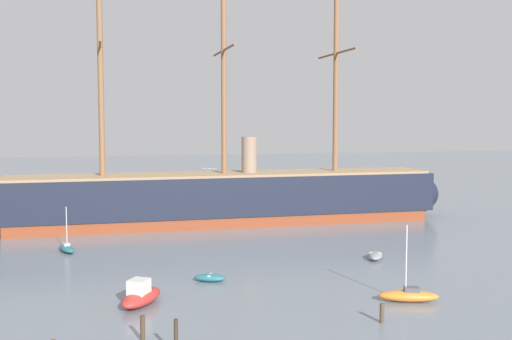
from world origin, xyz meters
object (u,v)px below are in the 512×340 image
object	(u,v)px
sailboat_foreground_right	(409,295)
dinghy_mid_right	(375,256)
seagull_in_flight	(210,169)
tall_ship	(224,197)
mooring_piling_nearest	(382,313)
motorboat_foreground_left	(141,296)
mooring_piling_right_pair	(176,338)
dinghy_near_centre	(210,278)
sailboat_alongside_bow	(67,248)
mooring_piling_midwater	(143,328)

from	to	relation	value
sailboat_foreground_right	dinghy_mid_right	bearing A→B (deg)	74.32
seagull_in_flight	tall_ship	bearing A→B (deg)	75.11
mooring_piling_nearest	sailboat_foreground_right	bearing A→B (deg)	43.41
tall_ship	motorboat_foreground_left	world-z (taller)	tall_ship
mooring_piling_right_pair	sailboat_foreground_right	bearing A→B (deg)	19.31
sailboat_foreground_right	seagull_in_flight	bearing A→B (deg)	132.55
tall_ship	mooring_piling_right_pair	bearing A→B (deg)	-105.37
dinghy_near_centre	mooring_piling_nearest	size ratio (longest dim) A/B	2.21
sailboat_foreground_right	sailboat_alongside_bow	xyz separation A→B (m)	(-24.78, 24.04, -0.09)
tall_ship	motorboat_foreground_left	xyz separation A→B (m)	(-12.90, -32.32, -2.74)
mooring_piling_nearest	mooring_piling_right_pair	distance (m)	13.99
dinghy_mid_right	mooring_piling_nearest	world-z (taller)	mooring_piling_nearest
dinghy_mid_right	mooring_piling_nearest	size ratio (longest dim) A/B	2.49
tall_ship	sailboat_foreground_right	xyz separation A→B (m)	(6.04, -36.48, -2.94)
mooring_piling_nearest	mooring_piling_midwater	world-z (taller)	mooring_piling_midwater
mooring_piling_nearest	seagull_in_flight	bearing A→B (deg)	115.64
tall_ship	seagull_in_flight	world-z (taller)	tall_ship
tall_ship	mooring_piling_right_pair	distance (m)	44.35
dinghy_near_centre	dinghy_mid_right	size ratio (longest dim) A/B	0.88
sailboat_alongside_bow	mooring_piling_nearest	distance (m)	34.73
mooring_piling_right_pair	mooring_piling_nearest	bearing A→B (deg)	10.05
dinghy_near_centre	mooring_piling_midwater	distance (m)	14.01
dinghy_mid_right	mooring_piling_nearest	bearing A→B (deg)	-114.40
dinghy_near_centre	sailboat_alongside_bow	bearing A→B (deg)	128.60
tall_ship	mooring_piling_nearest	size ratio (longest dim) A/B	50.72
sailboat_foreground_right	dinghy_near_centre	size ratio (longest dim) A/B	1.99
seagull_in_flight	mooring_piling_right_pair	bearing A→B (deg)	-105.93
dinghy_near_centre	seagull_in_flight	xyz separation A→B (m)	(0.77, 4.04, 8.65)
sailboat_alongside_bow	seagull_in_flight	xyz separation A→B (m)	(12.58, -10.75, 8.58)
tall_ship	mooring_piling_right_pair	size ratio (longest dim) A/B	29.94
dinghy_mid_right	mooring_piling_right_pair	size ratio (longest dim) A/B	1.47
motorboat_foreground_left	mooring_piling_midwater	size ratio (longest dim) A/B	3.12
dinghy_near_centre	sailboat_alongside_bow	size ratio (longest dim) A/B	0.62
mooring_piling_right_pair	dinghy_near_centre	bearing A→B (deg)	72.79
mooring_piling_midwater	seagull_in_flight	size ratio (longest dim) A/B	1.17
sailboat_foreground_right	mooring_piling_nearest	xyz separation A→B (m)	(-4.00, -3.79, 0.17)
sailboat_foreground_right	seagull_in_flight	world-z (taller)	seagull_in_flight
dinghy_near_centre	mooring_piling_nearest	world-z (taller)	mooring_piling_nearest
mooring_piling_nearest	mooring_piling_right_pair	size ratio (longest dim) A/B	0.59
motorboat_foreground_left	sailboat_alongside_bow	size ratio (longest dim) A/B	1.07
mooring_piling_right_pair	dinghy_mid_right	bearing A→B (deg)	42.15
mooring_piling_midwater	seagull_in_flight	distance (m)	19.76
motorboat_foreground_left	mooring_piling_midwater	xyz separation A→B (m)	(-0.45, -7.36, 0.11)
tall_ship	mooring_piling_midwater	bearing A→B (deg)	-108.59
sailboat_foreground_right	dinghy_near_centre	distance (m)	15.94
sailboat_foreground_right	dinghy_near_centre	xyz separation A→B (m)	(-12.98, 9.25, -0.17)
dinghy_near_centre	mooring_piling_right_pair	xyz separation A→B (m)	(-4.80, -15.48, 0.78)
sailboat_foreground_right	dinghy_mid_right	size ratio (longest dim) A/B	1.76
dinghy_mid_right	mooring_piling_midwater	size ratio (longest dim) A/B	2.04
mooring_piling_right_pair	seagull_in_flight	size ratio (longest dim) A/B	1.61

